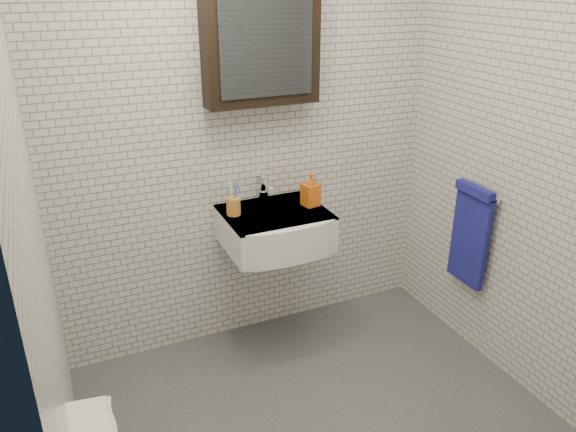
{
  "coord_description": "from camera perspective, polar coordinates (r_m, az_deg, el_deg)",
  "views": [
    {
      "loc": [
        -1.02,
        -1.8,
        2.04
      ],
      "look_at": [
        -0.02,
        0.45,
        0.96
      ],
      "focal_mm": 35.0,
      "sensor_mm": 36.0,
      "label": 1
    }
  ],
  "objects": [
    {
      "name": "ground",
      "position": [
        2.9,
        4.2,
        -21.04
      ],
      "size": [
        2.2,
        2.0,
        0.01
      ],
      "primitive_type": "cube",
      "color": "#484B4F",
      "rests_on": "ground"
    },
    {
      "name": "room_shell",
      "position": [
        2.14,
        5.36,
        8.05
      ],
      "size": [
        2.22,
        2.02,
        2.51
      ],
      "color": "silver",
      "rests_on": "ground"
    },
    {
      "name": "washbasin",
      "position": [
        3.03,
        -1.05,
        -1.43
      ],
      "size": [
        0.55,
        0.5,
        0.2
      ],
      "color": "white",
      "rests_on": "room_shell"
    },
    {
      "name": "faucet",
      "position": [
        3.14,
        -2.49,
        2.64
      ],
      "size": [
        0.06,
        0.2,
        0.15
      ],
      "color": "silver",
      "rests_on": "washbasin"
    },
    {
      "name": "mirror_cabinet",
      "position": [
        2.95,
        -2.73,
        16.98
      ],
      "size": [
        0.6,
        0.15,
        0.6
      ],
      "color": "black",
      "rests_on": "room_shell"
    },
    {
      "name": "towel_rail",
      "position": [
        3.25,
        18.06,
        -1.45
      ],
      "size": [
        0.09,
        0.3,
        0.58
      ],
      "color": "silver",
      "rests_on": "room_shell"
    },
    {
      "name": "toothbrush_cup",
      "position": [
        2.98,
        -5.56,
        1.08
      ],
      "size": [
        0.09,
        0.09,
        0.21
      ],
      "rotation": [
        0.0,
        0.0,
        -0.2
      ],
      "color": "#C57B31",
      "rests_on": "washbasin"
    },
    {
      "name": "soap_bottle",
      "position": [
        3.07,
        2.33,
        2.71
      ],
      "size": [
        0.1,
        0.1,
        0.19
      ],
      "primitive_type": "imported",
      "rotation": [
        0.0,
        0.0,
        0.17
      ],
      "color": "orange",
      "rests_on": "washbasin"
    }
  ]
}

